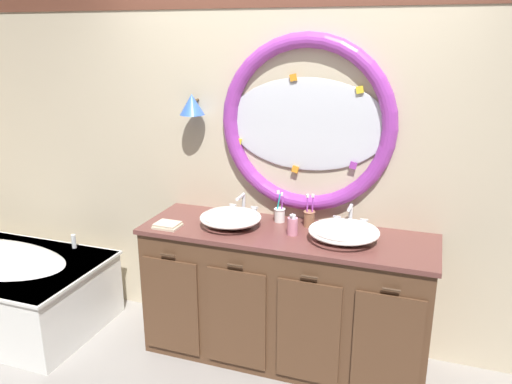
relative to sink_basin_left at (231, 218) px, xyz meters
The scene contains 11 objects.
ground_plane 1.03m from the sink_basin_left, 42.69° to the right, with size 14.00×14.00×0.00m, color gray.
back_wall_assembly 0.57m from the sink_basin_left, 52.22° to the left, with size 6.40×0.26×2.60m.
vanity_counter 0.63m from the sink_basin_left, ahead, with size 1.89×0.62×0.91m.
sink_basin_left is the anchor object (origin of this frame).
sink_basin_right 0.74m from the sink_basin_left, ahead, with size 0.43×0.43×0.12m.
faucet_set_left 0.23m from the sink_basin_left, 90.00° to the left, with size 0.21×0.15×0.16m.
faucet_set_right 0.78m from the sink_basin_left, 17.44° to the left, with size 0.23×0.12×0.16m.
toothbrush_holder_left 0.34m from the sink_basin_left, 35.22° to the left, with size 0.08×0.08×0.22m.
toothbrush_holder_right 0.52m from the sink_basin_left, 19.91° to the left, with size 0.08×0.08×0.22m.
soap_dispenser 0.42m from the sink_basin_left, ahead, with size 0.07×0.07×0.14m.
folded_hand_towel 0.42m from the sink_basin_left, 158.29° to the right, with size 0.17×0.14×0.03m.
Camera 1 is at (0.95, -2.66, 2.11)m, focal length 35.78 mm.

